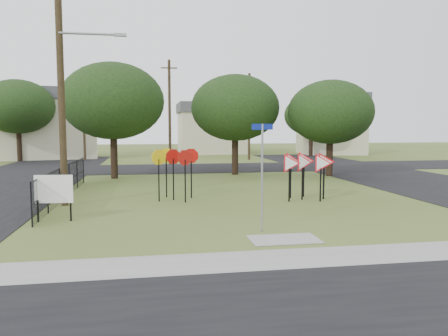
# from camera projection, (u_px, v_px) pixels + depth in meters

# --- Properties ---
(ground) EXTENTS (140.00, 140.00, 0.00)m
(ground) POSITION_uv_depth(u_px,v_px,m) (263.00, 222.00, 14.97)
(ground) COLOR #465A21
(sidewalk) EXTENTS (30.00, 1.60, 0.02)m
(sidewalk) POSITION_uv_depth(u_px,v_px,m) (306.00, 258.00, 10.85)
(sidewalk) COLOR gray
(sidewalk) RESTS_ON ground
(planting_strip) EXTENTS (30.00, 0.80, 0.02)m
(planting_strip) POSITION_uv_depth(u_px,v_px,m) (326.00, 274.00, 9.67)
(planting_strip) COLOR #465A21
(planting_strip) RESTS_ON ground
(street_right) EXTENTS (8.00, 50.00, 0.02)m
(street_right) POSITION_uv_depth(u_px,v_px,m) (410.00, 180.00, 26.81)
(street_right) COLOR black
(street_right) RESTS_ON ground
(street_far) EXTENTS (60.00, 8.00, 0.02)m
(street_far) POSITION_uv_depth(u_px,v_px,m) (198.00, 168.00, 34.59)
(street_far) COLOR black
(street_far) RESTS_ON ground
(curb_pad) EXTENTS (2.00, 1.20, 0.02)m
(curb_pad) POSITION_uv_depth(u_px,v_px,m) (284.00, 239.00, 12.62)
(curb_pad) COLOR gray
(curb_pad) RESTS_ON ground
(street_name_sign) EXTENTS (0.69, 0.12, 3.35)m
(street_name_sign) POSITION_uv_depth(u_px,v_px,m) (262.00, 171.00, 13.41)
(street_name_sign) COLOR gray
(street_name_sign) RESTS_ON ground
(stop_sign_cluster) EXTENTS (2.15, 1.75, 2.30)m
(stop_sign_cluster) POSITION_uv_depth(u_px,v_px,m) (175.00, 162.00, 19.39)
(stop_sign_cluster) COLOR black
(stop_sign_cluster) RESTS_ON ground
(yield_sign_cluster) EXTENTS (2.75, 1.78, 2.16)m
(yield_sign_cluster) POSITION_uv_depth(u_px,v_px,m) (308.00, 164.00, 19.53)
(yield_sign_cluster) COLOR black
(yield_sign_cluster) RESTS_ON ground
(info_board) EXTENTS (1.29, 0.16, 1.62)m
(info_board) POSITION_uv_depth(u_px,v_px,m) (54.00, 191.00, 14.96)
(info_board) COLOR black
(info_board) RESTS_ON ground
(utility_pole_main) EXTENTS (3.55, 0.33, 10.00)m
(utility_pole_main) POSITION_uv_depth(u_px,v_px,m) (62.00, 78.00, 17.67)
(utility_pole_main) COLOR #3B2D1B
(utility_pole_main) RESTS_ON ground
(far_pole_a) EXTENTS (1.40, 0.24, 9.00)m
(far_pole_a) POSITION_uv_depth(u_px,v_px,m) (170.00, 111.00, 37.75)
(far_pole_a) COLOR #3B2D1B
(far_pole_a) RESTS_ON ground
(far_pole_b) EXTENTS (1.40, 0.24, 8.50)m
(far_pole_b) POSITION_uv_depth(u_px,v_px,m) (249.00, 116.00, 43.05)
(far_pole_b) COLOR #3B2D1B
(far_pole_b) RESTS_ON ground
(far_pole_c) EXTENTS (1.40, 0.24, 9.00)m
(far_pole_c) POSITION_uv_depth(u_px,v_px,m) (84.00, 113.00, 42.28)
(far_pole_c) COLOR #3B2D1B
(far_pole_c) RESTS_ON ground
(fence_run) EXTENTS (0.05, 11.55, 1.50)m
(fence_run) POSITION_uv_depth(u_px,v_px,m) (65.00, 182.00, 19.74)
(fence_run) COLOR black
(fence_run) RESTS_ON ground
(house_left) EXTENTS (10.58, 8.88, 7.20)m
(house_left) POSITION_uv_depth(u_px,v_px,m) (50.00, 123.00, 45.62)
(house_left) COLOR beige
(house_left) RESTS_ON ground
(house_mid) EXTENTS (8.40, 8.40, 6.20)m
(house_mid) POSITION_uv_depth(u_px,v_px,m) (212.00, 128.00, 54.60)
(house_mid) COLOR beige
(house_mid) RESTS_ON ground
(house_right) EXTENTS (8.30, 8.30, 7.20)m
(house_right) POSITION_uv_depth(u_px,v_px,m) (330.00, 124.00, 53.00)
(house_right) COLOR beige
(house_right) RESTS_ON ground
(tree_near_left) EXTENTS (6.40, 6.40, 7.27)m
(tree_near_left) POSITION_uv_depth(u_px,v_px,m) (113.00, 101.00, 27.24)
(tree_near_left) COLOR black
(tree_near_left) RESTS_ON ground
(tree_near_mid) EXTENTS (6.00, 6.00, 6.80)m
(tree_near_mid) POSITION_uv_depth(u_px,v_px,m) (235.00, 108.00, 29.60)
(tree_near_mid) COLOR black
(tree_near_mid) RESTS_ON ground
(tree_near_right) EXTENTS (5.60, 5.60, 6.33)m
(tree_near_right) POSITION_uv_depth(u_px,v_px,m) (330.00, 112.00, 28.68)
(tree_near_right) COLOR black
(tree_near_right) RESTS_ON ground
(tree_far_left) EXTENTS (6.80, 6.80, 7.73)m
(tree_far_left) POSITION_uv_depth(u_px,v_px,m) (18.00, 107.00, 41.21)
(tree_far_left) COLOR black
(tree_far_left) RESTS_ON ground
(tree_far_right) EXTENTS (6.00, 6.00, 6.80)m
(tree_far_right) POSITION_uv_depth(u_px,v_px,m) (311.00, 115.00, 48.31)
(tree_far_right) COLOR black
(tree_far_right) RESTS_ON ground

